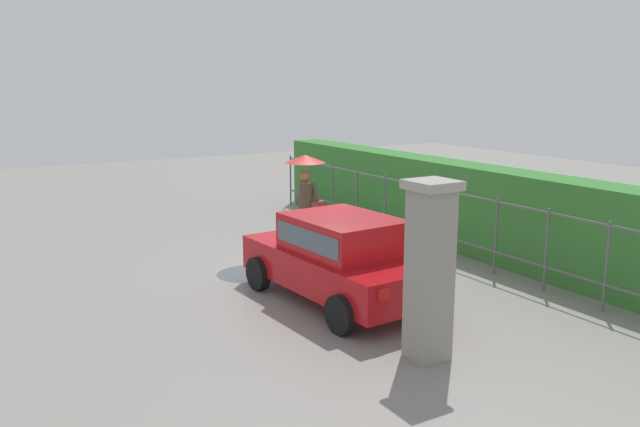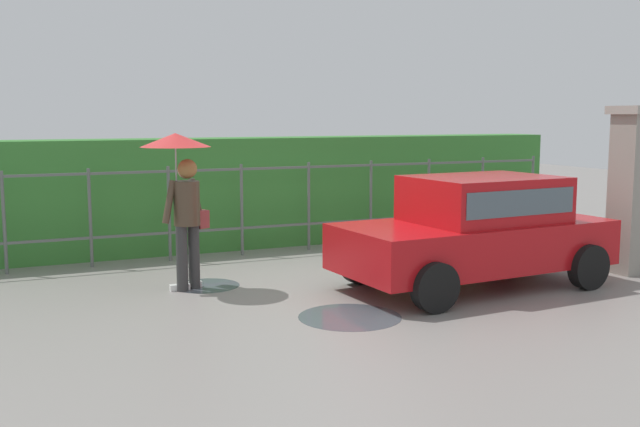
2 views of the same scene
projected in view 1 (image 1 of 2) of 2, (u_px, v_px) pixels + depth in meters
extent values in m
plane|color=gray|center=(320.00, 270.00, 12.66)|extent=(40.00, 40.00, 0.00)
cube|color=#B71116|center=(337.00, 267.00, 10.81)|extent=(3.80, 1.88, 0.60)
cube|color=#B71116|center=(343.00, 234.00, 10.56)|extent=(1.99, 1.56, 0.60)
cube|color=#4C5B66|center=(343.00, 233.00, 10.56)|extent=(1.84, 1.57, 0.33)
cylinder|color=black|center=(258.00, 274.00, 11.41)|extent=(0.61, 0.22, 0.60)
cylinder|color=black|center=(335.00, 259.00, 12.34)|extent=(0.61, 0.22, 0.60)
cylinder|color=black|center=(341.00, 315.00, 9.39)|extent=(0.61, 0.22, 0.60)
cylinder|color=black|center=(425.00, 294.00, 10.32)|extent=(0.61, 0.22, 0.60)
cube|color=red|center=(383.00, 294.00, 8.97)|extent=(0.07, 0.20, 0.16)
cube|color=red|center=(440.00, 281.00, 9.58)|extent=(0.07, 0.20, 0.16)
cylinder|color=#333333|center=(302.00, 226.00, 14.56)|extent=(0.15, 0.15, 0.86)
cylinder|color=#333333|center=(310.00, 228.00, 14.45)|extent=(0.15, 0.15, 0.86)
cube|color=white|center=(304.00, 242.00, 14.68)|extent=(0.26, 0.10, 0.08)
cube|color=white|center=(311.00, 244.00, 14.57)|extent=(0.26, 0.10, 0.08)
cylinder|color=#473828|center=(306.00, 196.00, 14.36)|extent=(0.34, 0.34, 0.58)
sphere|color=#DBAD89|center=(306.00, 177.00, 14.27)|extent=(0.22, 0.22, 0.22)
sphere|color=olive|center=(305.00, 176.00, 14.24)|extent=(0.25, 0.25, 0.25)
cylinder|color=#473828|center=(300.00, 193.00, 14.54)|extent=(0.24, 0.18, 0.56)
cylinder|color=#473828|center=(316.00, 195.00, 14.29)|extent=(0.24, 0.18, 0.56)
cylinder|color=#B2B2B7|center=(305.00, 180.00, 14.41)|extent=(0.02, 0.02, 0.77)
cone|color=red|center=(305.00, 159.00, 14.32)|extent=(0.91, 0.91, 0.18)
cube|color=maroon|center=(318.00, 207.00, 14.36)|extent=(0.29, 0.38, 0.24)
cube|color=gray|center=(429.00, 276.00, 8.40)|extent=(0.48, 0.48, 2.30)
cube|color=#9E998E|center=(432.00, 185.00, 8.16)|extent=(0.60, 0.60, 0.12)
cylinder|color=#59605B|center=(291.00, 180.00, 19.30)|extent=(0.05, 0.05, 1.50)
cylinder|color=#59605B|center=(310.00, 186.00, 18.29)|extent=(0.05, 0.05, 1.50)
cylinder|color=#59605B|center=(332.00, 192.00, 17.28)|extent=(0.05, 0.05, 1.50)
cylinder|color=#59605B|center=(357.00, 198.00, 16.28)|extent=(0.05, 0.05, 1.50)
cylinder|color=#59605B|center=(385.00, 206.00, 15.27)|extent=(0.05, 0.05, 1.50)
cylinder|color=#59605B|center=(416.00, 215.00, 14.27)|extent=(0.05, 0.05, 1.50)
cylinder|color=#59605B|center=(453.00, 225.00, 13.26)|extent=(0.05, 0.05, 1.50)
cylinder|color=#59605B|center=(496.00, 236.00, 12.25)|extent=(0.05, 0.05, 1.50)
cylinder|color=#59605B|center=(546.00, 250.00, 11.25)|extent=(0.05, 0.05, 1.50)
cylinder|color=#59605B|center=(606.00, 267.00, 10.24)|extent=(0.05, 0.05, 1.50)
cube|color=#59605B|center=(417.00, 185.00, 14.13)|extent=(11.94, 0.03, 0.04)
cube|color=#59605B|center=(416.00, 228.00, 14.33)|extent=(11.94, 0.03, 0.04)
cube|color=#387F33|center=(446.00, 202.00, 14.65)|extent=(12.94, 0.90, 1.90)
cylinder|color=#4C545B|center=(247.00, 274.00, 12.42)|extent=(1.19, 1.19, 0.00)
cylinder|color=#4C545B|center=(317.00, 247.00, 14.42)|extent=(0.90, 0.90, 0.00)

